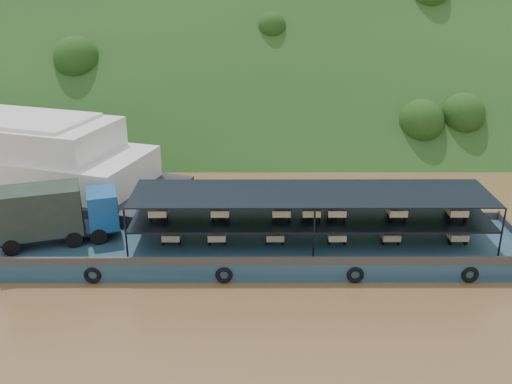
{
  "coord_description": "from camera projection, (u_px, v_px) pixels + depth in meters",
  "views": [
    {
      "loc": [
        -2.12,
        -34.49,
        17.92
      ],
      "look_at": [
        -2.0,
        3.0,
        3.2
      ],
      "focal_mm": 40.0,
      "sensor_mm": 36.0,
      "label": 1
    }
  ],
  "objects": [
    {
      "name": "ground",
      "position": [
        286.0,
        252.0,
        38.66
      ],
      "size": [
        160.0,
        160.0,
        0.0
      ],
      "primitive_type": "plane",
      "color": "brown",
      "rests_on": "ground"
    },
    {
      "name": "hillside",
      "position": [
        271.0,
        120.0,
        72.17
      ],
      "size": [
        140.0,
        39.6,
        39.6
      ],
      "primitive_type": "cube",
      "rotation": [
        0.79,
        0.0,
        0.0
      ],
      "color": "#173D16",
      "rests_on": "ground"
    },
    {
      "name": "cargo_barge",
      "position": [
        232.0,
        239.0,
        37.62
      ],
      "size": [
        35.0,
        7.18,
        5.04
      ],
      "color": "#142F48",
      "rests_on": "ground"
    }
  ]
}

